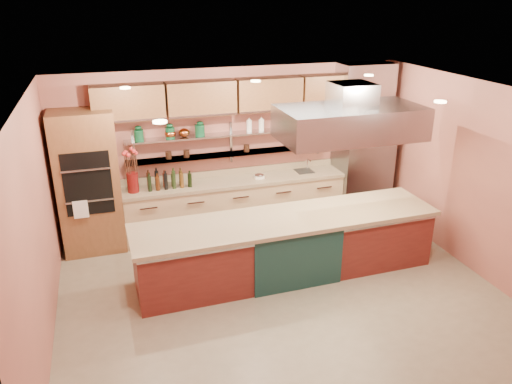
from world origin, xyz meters
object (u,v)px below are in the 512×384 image
object	(u,v)px
island	(287,246)
flower_vase	(133,182)
refrigerator	(362,161)
green_canister	(200,130)
copper_kettle	(184,133)
kitchen_scale	(259,176)

from	to	relation	value
island	flower_vase	size ratio (longest dim) A/B	13.49
refrigerator	green_canister	xyz separation A→B (m)	(-2.96, 0.23, 0.76)
flower_vase	green_canister	distance (m)	1.39
refrigerator	island	size ratio (longest dim) A/B	0.48
refrigerator	flower_vase	distance (m)	4.13
refrigerator	island	xyz separation A→B (m)	(-2.09, -1.64, -0.59)
island	flower_vase	xyz separation A→B (m)	(-2.04, 1.65, 0.63)
island	copper_kettle	size ratio (longest dim) A/B	23.93
green_canister	flower_vase	bearing A→B (deg)	-169.35
island	refrigerator	bearing A→B (deg)	37.16
refrigerator	copper_kettle	xyz separation A→B (m)	(-3.22, 0.23, 0.74)
copper_kettle	green_canister	world-z (taller)	green_canister
kitchen_scale	green_canister	size ratio (longest dim) A/B	0.83
copper_kettle	island	bearing A→B (deg)	-58.89
kitchen_scale	copper_kettle	xyz separation A→B (m)	(-1.23, 0.22, 0.81)
island	copper_kettle	xyz separation A→B (m)	(-1.13, 1.87, 1.33)
flower_vase	copper_kettle	world-z (taller)	copper_kettle
flower_vase	green_canister	size ratio (longest dim) A/B	1.73
kitchen_scale	flower_vase	bearing A→B (deg)	179.80
copper_kettle	refrigerator	bearing A→B (deg)	-4.09
refrigerator	flower_vase	world-z (taller)	refrigerator
flower_vase	green_canister	world-z (taller)	green_canister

